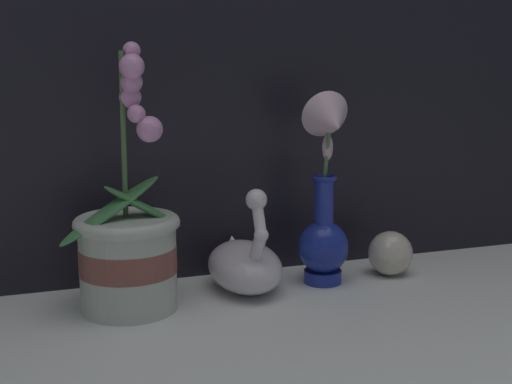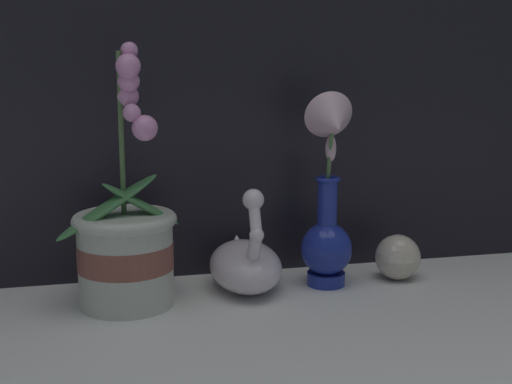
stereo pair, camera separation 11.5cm
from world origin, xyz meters
name	(u,v)px [view 1 (the left image)]	position (x,y,z in m)	size (l,w,h in m)	color
ground_plane	(285,315)	(0.00, 0.00, 0.00)	(2.80, 2.80, 0.00)	silver
orchid_potted_plant	(128,249)	(-0.22, 0.10, 0.10)	(0.20, 0.16, 0.41)	beige
swan_figurine	(244,263)	(-0.02, 0.13, 0.05)	(0.12, 0.19, 0.18)	white
blue_vase	(326,207)	(0.12, 0.12, 0.13)	(0.09, 0.11, 0.33)	navy
glass_sphere	(390,253)	(0.25, 0.12, 0.04)	(0.08, 0.08, 0.08)	beige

